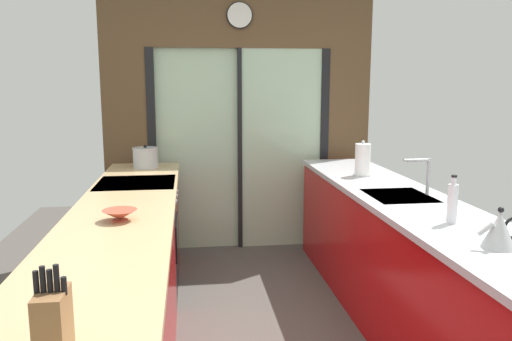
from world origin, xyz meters
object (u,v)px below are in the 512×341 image
at_px(mixing_bowl, 120,215).
at_px(knife_block, 53,322).
at_px(kettle, 500,230).
at_px(paper_towel_roll, 363,160).
at_px(soap_bottle_far, 452,203).
at_px(oven_range, 139,241).
at_px(stock_pot, 146,158).

relative_size(mixing_bowl, knife_block, 0.73).
xyz_separation_m(kettle, paper_towel_roll, (-0.00, 1.85, 0.05)).
height_order(knife_block, soap_bottle_far, soap_bottle_far).
height_order(soap_bottle_far, paper_towel_roll, paper_towel_roll).
bearing_deg(kettle, soap_bottle_far, 90.28).
height_order(oven_range, mixing_bowl, mixing_bowl).
distance_m(soap_bottle_far, paper_towel_roll, 1.43).
relative_size(oven_range, kettle, 3.90).
xyz_separation_m(kettle, soap_bottle_far, (-0.00, 0.42, 0.03)).
height_order(oven_range, paper_towel_roll, paper_towel_roll).
bearing_deg(oven_range, knife_block, -89.58).
bearing_deg(knife_block, stock_pot, 90.00).
distance_m(oven_range, knife_block, 2.57).
relative_size(oven_range, mixing_bowl, 4.85).
bearing_deg(mixing_bowl, paper_towel_roll, 32.78).
bearing_deg(paper_towel_roll, kettle, -89.94).
relative_size(mixing_bowl, stock_pot, 0.85).
bearing_deg(paper_towel_roll, soap_bottle_far, -90.00).
xyz_separation_m(oven_range, knife_block, (0.02, -2.51, 0.56)).
relative_size(oven_range, soap_bottle_far, 3.48).
bearing_deg(mixing_bowl, stock_pot, 90.00).
bearing_deg(knife_block, paper_towel_roll, 55.04).
bearing_deg(kettle, oven_range, 134.82).
xyz_separation_m(oven_range, mixing_bowl, (0.02, -1.11, 0.50)).
distance_m(kettle, paper_towel_roll, 1.85).
height_order(stock_pot, kettle, stock_pot).
xyz_separation_m(stock_pot, soap_bottle_far, (1.78, -2.07, 0.02)).
distance_m(stock_pot, kettle, 3.07).
height_order(knife_block, kettle, knife_block).
xyz_separation_m(mixing_bowl, stock_pot, (-0.00, 1.79, 0.06)).
xyz_separation_m(mixing_bowl, soap_bottle_far, (1.78, -0.28, 0.08)).
bearing_deg(stock_pot, paper_towel_roll, -19.92).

